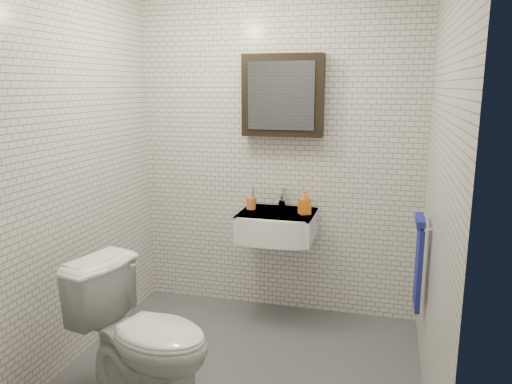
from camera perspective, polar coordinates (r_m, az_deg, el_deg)
ground at (r=3.36m, az=-1.59°, el=-19.62°), size 2.20×2.00×0.01m
room_shell at (r=2.88m, az=-1.76°, el=5.97°), size 2.22×2.02×2.51m
washbasin at (r=3.70m, az=2.31°, el=-3.86°), size 0.55×0.50×0.20m
faucet at (r=3.85m, az=2.96°, el=-0.77°), size 0.06×0.20×0.15m
mirror_cabinet at (r=3.75m, az=3.08°, el=10.95°), size 0.60×0.15×0.60m
towel_rail at (r=3.27m, az=18.14°, el=-7.22°), size 0.09×0.30×0.58m
toothbrush_cup at (r=3.79m, az=-0.57°, el=-1.21°), size 0.09×0.09×0.20m
soap_bottle at (r=3.66m, az=5.58°, el=-1.21°), size 0.11×0.11×0.17m
toilet at (r=2.95m, az=-12.64°, el=-15.78°), size 0.89×0.63×0.82m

